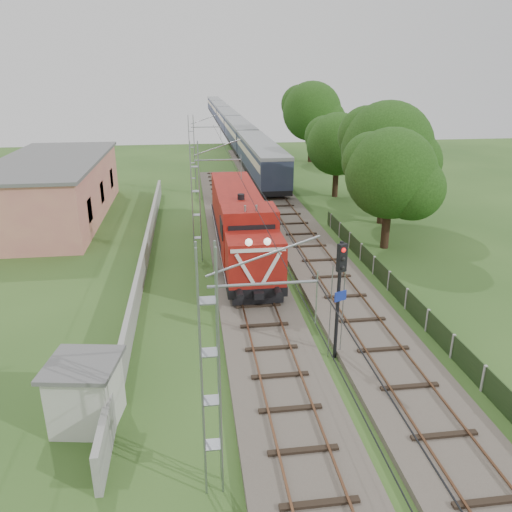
{
  "coord_description": "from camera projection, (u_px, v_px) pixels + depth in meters",
  "views": [
    {
      "loc": [
        -3.3,
        -20.15,
        12.18
      ],
      "look_at": [
        0.23,
        6.4,
        2.2
      ],
      "focal_mm": 35.0,
      "sensor_mm": 36.0,
      "label": 1
    }
  ],
  "objects": [
    {
      "name": "relay_hut",
      "position": [
        86.0,
        393.0,
        17.96
      ],
      "size": [
        2.84,
        2.84,
        2.56
      ],
      "color": "beige",
      "rests_on": "ground"
    },
    {
      "name": "fence",
      "position": [
        407.0,
        299.0,
        26.95
      ],
      "size": [
        0.12,
        32.0,
        1.2
      ],
      "color": "black",
      "rests_on": "ground"
    },
    {
      "name": "locomotive",
      "position": [
        241.0,
        222.0,
        34.4
      ],
      "size": [
        3.21,
        18.34,
        4.66
      ],
      "color": "black",
      "rests_on": "ground"
    },
    {
      "name": "tree_d",
      "position": [
        313.0,
        112.0,
        68.49
      ],
      "size": [
        8.43,
        8.03,
        10.93
      ],
      "color": "#3D2619",
      "rests_on": "ground"
    },
    {
      "name": "tree_b",
      "position": [
        388.0,
        149.0,
        40.24
      ],
      "size": [
        7.75,
        7.38,
        10.05
      ],
      "color": "#3D2619",
      "rests_on": "ground"
    },
    {
      "name": "boundary_wall",
      "position": [
        146.0,
        252.0,
        33.46
      ],
      "size": [
        0.25,
        40.0,
        1.5
      ],
      "primitive_type": "cube",
      "color": "#9E9E99",
      "rests_on": "ground"
    },
    {
      "name": "track_side",
      "position": [
        290.0,
        220.0,
        42.51
      ],
      "size": [
        4.2,
        80.0,
        0.45
      ],
      "color": "#6B6054",
      "rests_on": "ground"
    },
    {
      "name": "tree_a",
      "position": [
        392.0,
        175.0,
        34.68
      ],
      "size": [
        6.66,
        6.34,
        8.63
      ],
      "color": "#3D2619",
      "rests_on": "ground"
    },
    {
      "name": "catenary",
      "position": [
        197.0,
        202.0,
        32.75
      ],
      "size": [
        3.31,
        70.0,
        8.0
      ],
      "color": "gray",
      "rests_on": "ground"
    },
    {
      "name": "track_main",
      "position": [
        251.0,
        284.0,
        29.82
      ],
      "size": [
        4.2,
        70.0,
        0.45
      ],
      "color": "#6B6054",
      "rests_on": "ground"
    },
    {
      "name": "ground",
      "position": [
        269.0,
        347.0,
        23.38
      ],
      "size": [
        140.0,
        140.0,
        0.0
      ],
      "primitive_type": "plane",
      "color": "#2B4D1D",
      "rests_on": "ground"
    },
    {
      "name": "signal_post",
      "position": [
        340.0,
        281.0,
        21.15
      ],
      "size": [
        0.58,
        0.48,
        5.54
      ],
      "color": "black",
      "rests_on": "ground"
    },
    {
      "name": "coach_rake",
      "position": [
        228.0,
        119.0,
        104.06
      ],
      "size": [
        3.24,
        121.11,
        3.74
      ],
      "color": "black",
      "rests_on": "ground"
    },
    {
      "name": "tree_c",
      "position": [
        338.0,
        145.0,
        49.55
      ],
      "size": [
        6.48,
        6.17,
        8.4
      ],
      "color": "#3D2619",
      "rests_on": "ground"
    },
    {
      "name": "station_building",
      "position": [
        54.0,
        189.0,
        42.9
      ],
      "size": [
        8.4,
        20.4,
        5.22
      ],
      "color": "tan",
      "rests_on": "ground"
    }
  ]
}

